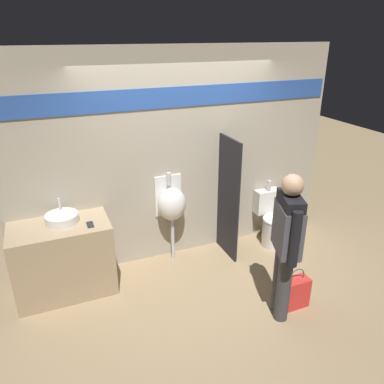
% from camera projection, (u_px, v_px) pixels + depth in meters
% --- Properties ---
extents(ground_plane, '(16.00, 16.00, 0.00)m').
position_uv_depth(ground_plane, '(197.00, 272.00, 4.77)').
color(ground_plane, '#997F5B').
extents(display_wall, '(4.28, 0.07, 2.70)m').
position_uv_depth(display_wall, '(179.00, 157.00, 4.74)').
color(display_wall, '#B2A893').
rests_on(display_wall, ground_plane).
extents(sink_counter, '(1.08, 0.61, 0.87)m').
position_uv_depth(sink_counter, '(64.00, 259.00, 4.27)').
color(sink_counter, tan).
rests_on(sink_counter, ground_plane).
extents(sink_basin, '(0.36, 0.36, 0.24)m').
position_uv_depth(sink_basin, '(62.00, 218.00, 4.15)').
color(sink_basin, white).
rests_on(sink_basin, sink_counter).
extents(cell_phone, '(0.07, 0.14, 0.01)m').
position_uv_depth(cell_phone, '(90.00, 225.00, 4.11)').
color(cell_phone, '#232328').
rests_on(cell_phone, sink_counter).
extents(divider_near_counter, '(0.03, 0.55, 1.63)m').
position_uv_depth(divider_near_counter, '(228.00, 199.00, 4.90)').
color(divider_near_counter, black).
rests_on(divider_near_counter, ground_plane).
extents(urinal_near_counter, '(0.37, 0.30, 1.20)m').
position_uv_depth(urinal_near_counter, '(172.00, 204.00, 4.75)').
color(urinal_near_counter, silver).
rests_on(urinal_near_counter, ground_plane).
extents(toilet, '(0.41, 0.57, 0.89)m').
position_uv_depth(toilet, '(274.00, 224.00, 5.33)').
color(toilet, white).
rests_on(toilet, ground_plane).
extents(person_in_vest, '(0.34, 0.53, 1.61)m').
position_uv_depth(person_in_vest, '(287.00, 238.00, 3.72)').
color(person_in_vest, '#3D3D42').
rests_on(person_in_vest, ground_plane).
extents(shopping_bag, '(0.30, 0.16, 0.49)m').
position_uv_depth(shopping_bag, '(295.00, 292.00, 4.12)').
color(shopping_bag, red).
rests_on(shopping_bag, ground_plane).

